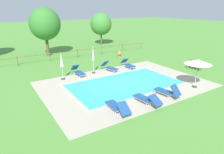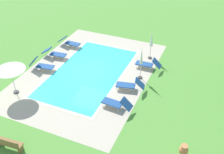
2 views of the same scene
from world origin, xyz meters
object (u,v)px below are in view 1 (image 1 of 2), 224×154
object	(u,v)px
sun_lounger_north_near_steps	(128,64)
sun_lounger_south_mid	(117,106)
sun_lounger_north_end	(146,99)
patio_umbrella_open_foreground	(198,62)
terracotta_urn_near_fence	(119,53)
sun_lounger_south_near_corner	(78,71)
patio_umbrella_closed_row_mid_west	(93,56)
tree_far_west	(101,24)
patio_umbrella_closed_row_west	(62,62)
wooden_bench_lawn_side	(195,65)
tree_west_mid	(45,24)
sun_lounger_north_far	(167,91)
sun_lounger_north_mid	(110,67)

from	to	relation	value
sun_lounger_north_near_steps	sun_lounger_south_mid	bearing A→B (deg)	-130.94
sun_lounger_north_end	patio_umbrella_open_foreground	world-z (taller)	patio_umbrella_open_foreground
sun_lounger_south_mid	terracotta_urn_near_fence	bearing A→B (deg)	54.99
sun_lounger_south_near_corner	patio_umbrella_open_foreground	size ratio (longest dim) A/B	0.90
sun_lounger_north_end	patio_umbrella_closed_row_mid_west	size ratio (longest dim) A/B	0.83
sun_lounger_north_end	tree_far_west	distance (m)	21.34
patio_umbrella_closed_row_west	terracotta_urn_near_fence	xyz separation A→B (m)	(8.69, 4.30, -1.15)
sun_lounger_north_end	wooden_bench_lawn_side	xyz separation A→B (m)	(8.97, 3.04, 0.10)
sun_lounger_south_mid	patio_umbrella_open_foreground	xyz separation A→B (m)	(7.09, -0.01, 1.60)
sun_lounger_north_near_steps	patio_umbrella_open_foreground	distance (m)	7.09
sun_lounger_north_near_steps	patio_umbrella_open_foreground	size ratio (longest dim) A/B	0.92
sun_lounger_north_near_steps	patio_umbrella_closed_row_west	xyz separation A→B (m)	(-6.66, 0.22, 1.17)
patio_umbrella_open_foreground	tree_west_mid	size ratio (longest dim) A/B	0.38
sun_lounger_south_mid	wooden_bench_lawn_side	xyz separation A→B (m)	(11.09, 2.89, 0.09)
sun_lounger_north_near_steps	sun_lounger_north_far	xyz separation A→B (m)	(-1.84, -6.82, 0.02)
sun_lounger_north_near_steps	wooden_bench_lawn_side	xyz separation A→B (m)	(5.20, -3.89, 0.09)
sun_lounger_south_mid	tree_far_west	world-z (taller)	tree_far_west
sun_lounger_south_near_corner	terracotta_urn_near_fence	distance (m)	8.24
sun_lounger_south_mid	patio_umbrella_closed_row_west	world-z (taller)	patio_umbrella_closed_row_west
sun_lounger_north_far	sun_lounger_south_near_corner	size ratio (longest dim) A/B	0.98
sun_lounger_north_end	patio_umbrella_closed_row_west	xyz separation A→B (m)	(-2.89, 7.15, 1.19)
patio_umbrella_closed_row_mid_west	patio_umbrella_open_foreground	bearing A→B (deg)	-55.59
sun_lounger_south_mid	tree_far_west	size ratio (longest dim) A/B	0.41
sun_lounger_south_near_corner	patio_umbrella_closed_row_west	world-z (taller)	patio_umbrella_closed_row_west
tree_west_mid	patio_umbrella_closed_row_west	bearing A→B (deg)	-98.38
patio_umbrella_closed_row_mid_west	tree_far_west	bearing A→B (deg)	57.64
patio_umbrella_open_foreground	sun_lounger_south_mid	bearing A→B (deg)	179.88
sun_lounger_north_end	sun_lounger_north_mid	bearing A→B (deg)	76.78
sun_lounger_north_end	patio_umbrella_open_foreground	distance (m)	5.22
patio_umbrella_open_foreground	patio_umbrella_closed_row_west	world-z (taller)	patio_umbrella_closed_row_west
sun_lounger_north_far	patio_umbrella_closed_row_west	xyz separation A→B (m)	(-4.82, 7.04, 1.16)
sun_lounger_north_mid	sun_lounger_south_near_corner	xyz separation A→B (m)	(-3.04, 0.36, -0.00)
sun_lounger_north_mid	sun_lounger_south_mid	size ratio (longest dim) A/B	1.00
wooden_bench_lawn_side	sun_lounger_south_near_corner	bearing A→B (deg)	157.13
tree_west_mid	wooden_bench_lawn_side	bearing A→B (deg)	-51.88
sun_lounger_south_mid	tree_west_mid	xyz separation A→B (m)	(0.59, 16.27, 3.50)
sun_lounger_north_near_steps	sun_lounger_north_mid	distance (m)	2.11
patio_umbrella_open_foreground	tree_far_west	world-z (taller)	tree_far_west
terracotta_urn_near_fence	sun_lounger_north_far	bearing A→B (deg)	-108.86
wooden_bench_lawn_side	sun_lounger_north_end	bearing A→B (deg)	-161.30
sun_lounger_north_mid	patio_umbrella_closed_row_mid_west	size ratio (longest dim) A/B	0.81
sun_lounger_north_mid	wooden_bench_lawn_side	size ratio (longest dim) A/B	1.32
tree_far_west	sun_lounger_south_near_corner	bearing A→B (deg)	-127.20
sun_lounger_south_near_corner	tree_west_mid	bearing A→B (deg)	90.91
sun_lounger_south_near_corner	sun_lounger_north_end	bearing A→B (deg)	-79.42
sun_lounger_north_far	sun_lounger_south_mid	bearing A→B (deg)	179.51
patio_umbrella_closed_row_west	terracotta_urn_near_fence	bearing A→B (deg)	26.31
patio_umbrella_closed_row_west	tree_far_west	bearing A→B (deg)	49.16
sun_lounger_south_near_corner	terracotta_urn_near_fence	bearing A→B (deg)	29.37
sun_lounger_south_near_corner	sun_lounger_north_mid	bearing A→B (deg)	-6.68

